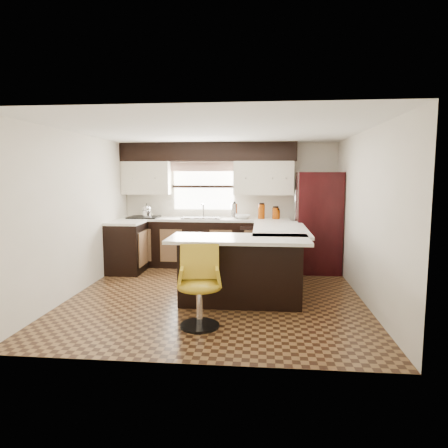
# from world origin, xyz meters

# --- Properties ---
(floor) EXTENTS (4.40, 4.40, 0.00)m
(floor) POSITION_xyz_m (0.00, 0.00, 0.00)
(floor) COLOR #49301A
(floor) RESTS_ON ground
(ceiling) EXTENTS (4.40, 4.40, 0.00)m
(ceiling) POSITION_xyz_m (0.00, 0.00, 2.40)
(ceiling) COLOR silver
(ceiling) RESTS_ON wall_back
(wall_back) EXTENTS (4.40, 0.00, 4.40)m
(wall_back) POSITION_xyz_m (0.00, 2.20, 1.20)
(wall_back) COLOR beige
(wall_back) RESTS_ON floor
(wall_front) EXTENTS (4.40, 0.00, 4.40)m
(wall_front) POSITION_xyz_m (0.00, -2.20, 1.20)
(wall_front) COLOR beige
(wall_front) RESTS_ON floor
(wall_left) EXTENTS (0.00, 4.40, 4.40)m
(wall_left) POSITION_xyz_m (-2.10, 0.00, 1.20)
(wall_left) COLOR beige
(wall_left) RESTS_ON floor
(wall_right) EXTENTS (0.00, 4.40, 4.40)m
(wall_right) POSITION_xyz_m (2.10, 0.00, 1.20)
(wall_right) COLOR beige
(wall_right) RESTS_ON floor
(base_cab_back) EXTENTS (3.30, 0.60, 0.90)m
(base_cab_back) POSITION_xyz_m (-0.45, 1.90, 0.45)
(base_cab_back) COLOR black
(base_cab_back) RESTS_ON floor
(base_cab_left) EXTENTS (0.60, 0.70, 0.90)m
(base_cab_left) POSITION_xyz_m (-1.80, 1.25, 0.45)
(base_cab_left) COLOR black
(base_cab_left) RESTS_ON floor
(counter_back) EXTENTS (3.30, 0.60, 0.04)m
(counter_back) POSITION_xyz_m (-0.45, 1.90, 0.92)
(counter_back) COLOR silver
(counter_back) RESTS_ON base_cab_back
(counter_left) EXTENTS (0.60, 0.70, 0.04)m
(counter_left) POSITION_xyz_m (-1.80, 1.25, 0.92)
(counter_left) COLOR silver
(counter_left) RESTS_ON base_cab_left
(soffit) EXTENTS (3.40, 0.35, 0.36)m
(soffit) POSITION_xyz_m (-0.40, 2.03, 2.22)
(soffit) COLOR black
(soffit) RESTS_ON wall_back
(upper_cab_left) EXTENTS (0.94, 0.35, 0.64)m
(upper_cab_left) POSITION_xyz_m (-1.62, 2.03, 1.72)
(upper_cab_left) COLOR beige
(upper_cab_left) RESTS_ON wall_back
(upper_cab_right) EXTENTS (1.14, 0.35, 0.64)m
(upper_cab_right) POSITION_xyz_m (0.68, 2.03, 1.72)
(upper_cab_right) COLOR beige
(upper_cab_right) RESTS_ON wall_back
(window_pane) EXTENTS (1.20, 0.02, 0.90)m
(window_pane) POSITION_xyz_m (-0.50, 2.18, 1.55)
(window_pane) COLOR white
(window_pane) RESTS_ON wall_back
(valance) EXTENTS (1.30, 0.06, 0.18)m
(valance) POSITION_xyz_m (-0.50, 2.14, 1.94)
(valance) COLOR #D19B93
(valance) RESTS_ON wall_back
(sink) EXTENTS (0.75, 0.45, 0.03)m
(sink) POSITION_xyz_m (-0.50, 1.88, 0.96)
(sink) COLOR #B2B2B7
(sink) RESTS_ON counter_back
(dishwasher) EXTENTS (0.58, 0.03, 0.78)m
(dishwasher) POSITION_xyz_m (0.55, 1.61, 0.43)
(dishwasher) COLOR black
(dishwasher) RESTS_ON floor
(cooktop) EXTENTS (0.58, 0.50, 0.02)m
(cooktop) POSITION_xyz_m (-1.65, 1.88, 0.96)
(cooktop) COLOR black
(cooktop) RESTS_ON counter_back
(peninsula_long) EXTENTS (0.60, 1.95, 0.90)m
(peninsula_long) POSITION_xyz_m (0.90, 0.62, 0.45)
(peninsula_long) COLOR black
(peninsula_long) RESTS_ON floor
(peninsula_return) EXTENTS (1.65, 0.60, 0.90)m
(peninsula_return) POSITION_xyz_m (0.38, -0.35, 0.45)
(peninsula_return) COLOR black
(peninsula_return) RESTS_ON floor
(counter_pen_long) EXTENTS (0.84, 1.95, 0.04)m
(counter_pen_long) POSITION_xyz_m (0.95, 0.62, 0.92)
(counter_pen_long) COLOR silver
(counter_pen_long) RESTS_ON peninsula_long
(counter_pen_return) EXTENTS (1.89, 0.84, 0.04)m
(counter_pen_return) POSITION_xyz_m (0.35, -0.44, 0.92)
(counter_pen_return) COLOR silver
(counter_pen_return) RESTS_ON peninsula_return
(refrigerator) EXTENTS (0.78, 0.75, 1.83)m
(refrigerator) POSITION_xyz_m (1.69, 1.68, 0.91)
(refrigerator) COLOR black
(refrigerator) RESTS_ON floor
(bar_chair) EXTENTS (0.57, 0.57, 0.95)m
(bar_chair) POSITION_xyz_m (-0.05, -1.27, 0.48)
(bar_chair) COLOR #B2911B
(bar_chair) RESTS_ON floor
(kettle) EXTENTS (0.19, 0.19, 0.26)m
(kettle) POSITION_xyz_m (-1.59, 1.88, 1.10)
(kettle) COLOR silver
(kettle) RESTS_ON cooktop
(percolator) EXTENTS (0.13, 0.13, 0.29)m
(percolator) POSITION_xyz_m (0.13, 1.90, 1.09)
(percolator) COLOR silver
(percolator) RESTS_ON counter_back
(mixing_bowl) EXTENTS (0.35, 0.35, 0.08)m
(mixing_bowl) POSITION_xyz_m (0.28, 1.90, 0.98)
(mixing_bowl) COLOR white
(mixing_bowl) RESTS_ON counter_back
(canister_large) EXTENTS (0.13, 0.13, 0.27)m
(canister_large) POSITION_xyz_m (0.65, 1.92, 1.08)
(canister_large) COLOR #8B3704
(canister_large) RESTS_ON counter_back
(canister_med) EXTENTS (0.12, 0.12, 0.21)m
(canister_med) POSITION_xyz_m (0.92, 1.92, 1.05)
(canister_med) COLOR #8B3704
(canister_med) RESTS_ON counter_back
(canister_small) EXTENTS (0.12, 0.12, 0.17)m
(canister_small) POSITION_xyz_m (0.94, 1.92, 1.03)
(canister_small) COLOR #8B3704
(canister_small) RESTS_ON counter_back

